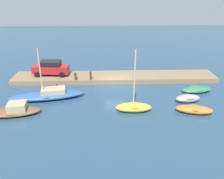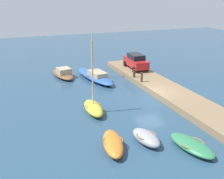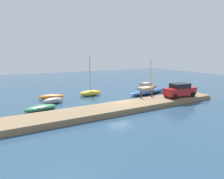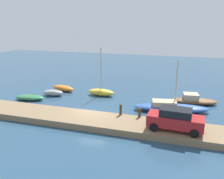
% 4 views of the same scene
% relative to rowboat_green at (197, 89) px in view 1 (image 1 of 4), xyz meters
% --- Properties ---
extents(ground_plane, '(84.00, 84.00, 0.00)m').
position_rel_rowboat_green_xyz_m(ground_plane, '(8.54, -2.02, -0.29)').
color(ground_plane, navy).
extents(dock_platform, '(23.99, 3.26, 0.55)m').
position_rel_rowboat_green_xyz_m(dock_platform, '(8.54, -3.90, -0.02)').
color(dock_platform, '#846B4C').
rests_on(dock_platform, ground_plane).
extents(rowboat_green, '(3.48, 1.91, 0.57)m').
position_rel_rowboat_green_xyz_m(rowboat_green, '(0.00, 0.00, 0.00)').
color(rowboat_green, '#2D7A4C').
rests_on(rowboat_green, ground_plane).
extents(sailboat_blue, '(7.57, 3.13, 5.13)m').
position_rel_rowboat_green_xyz_m(sailboat_blue, '(15.45, 1.09, 0.14)').
color(sailboat_blue, '#2D569E').
rests_on(sailboat_blue, ground_plane).
extents(motorboat_brown, '(4.95, 2.34, 1.10)m').
position_rel_rowboat_green_xyz_m(motorboat_brown, '(17.74, 4.15, 0.11)').
color(motorboat_brown, brown).
rests_on(motorboat_brown, ground_plane).
extents(rowboat_orange, '(3.39, 1.88, 0.69)m').
position_rel_rowboat_green_xyz_m(rowboat_orange, '(1.86, 4.39, 0.06)').
color(rowboat_orange, orange).
rests_on(rowboat_orange, ground_plane).
extents(dinghy_grey, '(2.58, 1.46, 0.71)m').
position_rel_rowboat_green_xyz_m(dinghy_grey, '(1.70, 2.20, 0.07)').
color(dinghy_grey, '#939399').
rests_on(dinghy_grey, ground_plane).
extents(rowboat_yellow, '(3.25, 1.32, 5.71)m').
position_rel_rowboat_green_xyz_m(rowboat_yellow, '(7.20, 3.91, 0.17)').
color(rowboat_yellow, gold).
rests_on(rowboat_yellow, ground_plane).
extents(mooring_post_west, '(0.23, 0.23, 0.98)m').
position_rel_rowboat_green_xyz_m(mooring_post_west, '(11.34, -2.52, 0.75)').
color(mooring_post_west, '#47331E').
rests_on(mooring_post_west, dock_platform).
extents(mooring_post_mid_west, '(0.25, 0.25, 0.83)m').
position_rel_rowboat_green_xyz_m(mooring_post_mid_west, '(13.06, -2.52, 0.67)').
color(mooring_post_mid_west, '#47331E').
rests_on(mooring_post_mid_west, dock_platform).
extents(parked_car, '(4.26, 2.05, 1.75)m').
position_rel_rowboat_green_xyz_m(parked_car, '(16.12, -4.22, 1.15)').
color(parked_car, '#B21E1E').
rests_on(parked_car, dock_platform).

